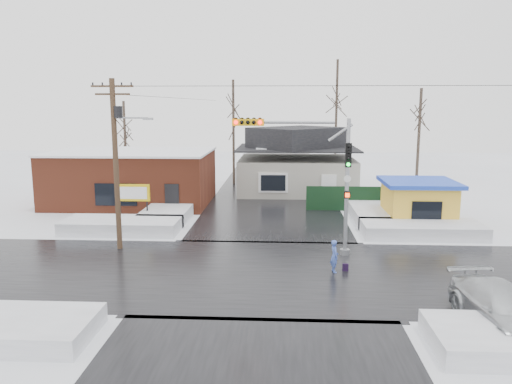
{
  "coord_description": "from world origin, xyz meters",
  "views": [
    {
      "loc": [
        0.73,
        -22.07,
        7.68
      ],
      "look_at": [
        -0.68,
        4.49,
        3.0
      ],
      "focal_mm": 35.0,
      "sensor_mm": 36.0,
      "label": 1
    }
  ],
  "objects_px": {
    "traffic_signal": "(316,168)",
    "marquee_sign": "(133,194)",
    "utility_pole": "(117,154)",
    "car": "(503,309)",
    "pedestrian": "(334,256)",
    "kiosk": "(418,202)"
  },
  "relations": [
    {
      "from": "utility_pole",
      "to": "marquee_sign",
      "type": "bearing_deg",
      "value": 100.13
    },
    {
      "from": "pedestrian",
      "to": "kiosk",
      "type": "bearing_deg",
      "value": -44.36
    },
    {
      "from": "utility_pole",
      "to": "car",
      "type": "height_order",
      "value": "utility_pole"
    },
    {
      "from": "utility_pole",
      "to": "traffic_signal",
      "type": "bearing_deg",
      "value": -2.95
    },
    {
      "from": "utility_pole",
      "to": "kiosk",
      "type": "relative_size",
      "value": 1.96
    },
    {
      "from": "car",
      "to": "utility_pole",
      "type": "bearing_deg",
      "value": 143.62
    },
    {
      "from": "marquee_sign",
      "to": "kiosk",
      "type": "bearing_deg",
      "value": 1.55
    },
    {
      "from": "traffic_signal",
      "to": "marquee_sign",
      "type": "bearing_deg",
      "value": 150.28
    },
    {
      "from": "utility_pole",
      "to": "car",
      "type": "distance_m",
      "value": 19.1
    },
    {
      "from": "marquee_sign",
      "to": "pedestrian",
      "type": "bearing_deg",
      "value": -37.3
    },
    {
      "from": "marquee_sign",
      "to": "car",
      "type": "bearing_deg",
      "value": -40.66
    },
    {
      "from": "utility_pole",
      "to": "pedestrian",
      "type": "bearing_deg",
      "value": -16.45
    },
    {
      "from": "utility_pole",
      "to": "kiosk",
      "type": "height_order",
      "value": "utility_pole"
    },
    {
      "from": "marquee_sign",
      "to": "utility_pole",
      "type": "bearing_deg",
      "value": -79.87
    },
    {
      "from": "marquee_sign",
      "to": "pedestrian",
      "type": "height_order",
      "value": "marquee_sign"
    },
    {
      "from": "kiosk",
      "to": "car",
      "type": "height_order",
      "value": "kiosk"
    },
    {
      "from": "traffic_signal",
      "to": "kiosk",
      "type": "xyz_separation_m",
      "value": [
        7.07,
        7.03,
        -3.08
      ]
    },
    {
      "from": "pedestrian",
      "to": "car",
      "type": "height_order",
      "value": "pedestrian"
    },
    {
      "from": "pedestrian",
      "to": "marquee_sign",
      "type": "bearing_deg",
      "value": 41.28
    },
    {
      "from": "kiosk",
      "to": "car",
      "type": "xyz_separation_m",
      "value": [
        -1.12,
        -15.43,
        -0.72
      ]
    },
    {
      "from": "pedestrian",
      "to": "car",
      "type": "bearing_deg",
      "value": -148.79
    },
    {
      "from": "kiosk",
      "to": "pedestrian",
      "type": "distance_m",
      "value": 11.66
    }
  ]
}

